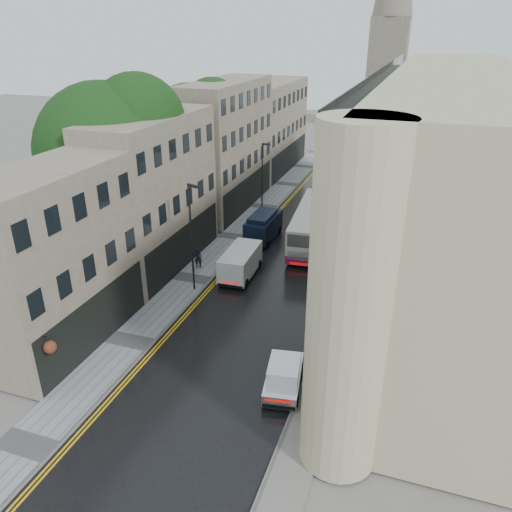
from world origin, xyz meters
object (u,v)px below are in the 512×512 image
Objects in this scene: white_lorry at (346,198)px; navy_van at (247,231)px; tree_far at (192,147)px; cream_bus at (292,238)px; lamp_post_far at (262,182)px; pedestrian at (198,258)px; lamp_post_near at (191,239)px; tree_near at (108,175)px; white_van at (221,271)px; silver_hatchback at (265,391)px.

navy_van is at bearing -115.97° from white_lorry.
tree_far is 1.14× the size of cream_bus.
lamp_post_far is (-4.81, 6.97, 2.12)m from cream_bus.
pedestrian is 0.23× the size of lamp_post_far.
cream_bus is 9.50m from lamp_post_near.
pedestrian is (6.29, 0.94, -6.02)m from tree_near.
tree_near is 2.87× the size of navy_van.
lamp_post_near is at bearing -102.70° from white_lorry.
tree_far is 1.66× the size of white_lorry.
cream_bus is 2.26× the size of navy_van.
white_van is 13.67m from lamp_post_far.
tree_far is 15.27m from white_lorry.
cream_bus is 4.12m from navy_van.
white_lorry is at bearing 46.30° from tree_near.
white_lorry is (14.76, 15.45, -4.96)m from tree_near.
white_lorry is 17.27m from white_van.
white_lorry reaches higher than cream_bus.
lamp_post_near is (-0.74, -8.55, 2.62)m from navy_van.
white_van is 3.46m from lamp_post_near.
white_lorry is 1.00× the size of lamp_post_near.
silver_hatchback is 0.51× the size of lamp_post_near.
silver_hatchback is at bearing -84.29° from cream_bus.
tree_near is 3.65× the size of silver_hatchback.
white_lorry reaches higher than silver_hatchback.
pedestrian is 12.02m from lamp_post_far.
white_lorry is 11.26m from navy_van.
white_lorry is 4.65× the size of pedestrian.
navy_van is at bearing 37.62° from tree_near.
lamp_post_far is (-0.75, 6.27, 2.38)m from navy_van.
silver_hatchback is at bearing -28.61° from lamp_post_near.
tree_near is 13.02m from tree_far.
silver_hatchback is at bearing -71.83° from lamp_post_far.
tree_near is at bearing -9.49° from pedestrian.
white_van is at bearing -4.91° from tree_near.
tree_far reaches higher than white_van.
silver_hatchback is at bearing -36.18° from tree_near.
lamp_post_near is (7.16, -15.23, -2.36)m from tree_far.
tree_near reaches higher than lamp_post_far.
tree_near is at bearing -123.96° from white_lorry.
white_van is at bearing -100.27° from white_lorry.
tree_near reaches higher than pedestrian.
cream_bus is at bearing -159.88° from pedestrian.
tree_near is 15.00m from lamp_post_far.
tree_near is 1.11× the size of tree_far.
white_van is 0.95× the size of navy_van.
cream_bus is at bearing -9.13° from navy_van.
tree_near is 14.54m from cream_bus.
tree_far is at bearing 135.06° from lamp_post_near.
silver_hatchback is 12.62m from lamp_post_near.
silver_hatchback is (15.56, -11.38, -6.21)m from tree_near.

